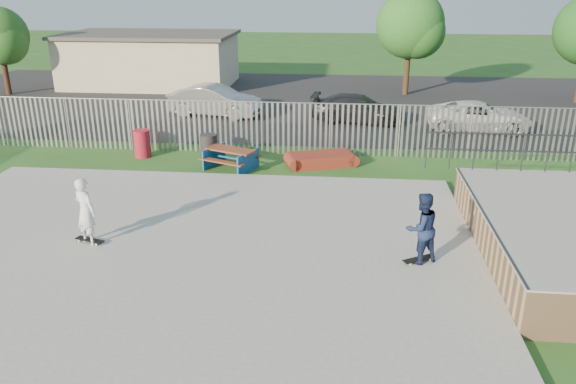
# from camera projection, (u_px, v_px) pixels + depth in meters

# --- Properties ---
(ground) EXTENTS (120.00, 120.00, 0.00)m
(ground) POSITION_uv_depth(u_px,v_px,m) (170.00, 260.00, 13.58)
(ground) COLOR #2A571D
(ground) RESTS_ON ground
(concrete_slab) EXTENTS (15.00, 12.00, 0.15)m
(concrete_slab) POSITION_uv_depth(u_px,v_px,m) (170.00, 257.00, 13.56)
(concrete_slab) COLOR gray
(concrete_slab) RESTS_ON ground
(quarter_pipe) EXTENTS (5.50, 7.05, 2.19)m
(quarter_pipe) POSITION_uv_depth(u_px,v_px,m) (566.00, 237.00, 13.49)
(quarter_pipe) COLOR #A7805D
(quarter_pipe) RESTS_ON ground
(fence) EXTENTS (26.04, 16.02, 2.00)m
(fence) POSITION_uv_depth(u_px,v_px,m) (242.00, 163.00, 17.40)
(fence) COLOR gray
(fence) RESTS_ON ground
(picnic_table) EXTENTS (2.18, 2.01, 0.74)m
(picnic_table) POSITION_uv_depth(u_px,v_px,m) (231.00, 159.00, 19.92)
(picnic_table) COLOR brown
(picnic_table) RESTS_ON ground
(funbox) EXTENTS (2.39, 1.70, 0.43)m
(funbox) POSITION_uv_depth(u_px,v_px,m) (321.00, 160.00, 20.35)
(funbox) COLOR maroon
(funbox) RESTS_ON ground
(trash_bin_red) EXTENTS (0.62, 0.62, 1.04)m
(trash_bin_red) POSITION_uv_depth(u_px,v_px,m) (142.00, 144.00, 21.22)
(trash_bin_red) COLOR maroon
(trash_bin_red) RESTS_ON ground
(trash_bin_grey) EXTENTS (0.62, 0.62, 1.04)m
(trash_bin_grey) POSITION_uv_depth(u_px,v_px,m) (209.00, 148.00, 20.64)
(trash_bin_grey) COLOR black
(trash_bin_grey) RESTS_ON ground
(parking_lot) EXTENTS (40.00, 18.00, 0.02)m
(parking_lot) POSITION_uv_depth(u_px,v_px,m) (270.00, 100.00, 31.24)
(parking_lot) COLOR black
(parking_lot) RESTS_ON ground
(car_silver) EXTENTS (4.77, 2.45, 1.50)m
(car_silver) POSITION_uv_depth(u_px,v_px,m) (215.00, 101.00, 27.32)
(car_silver) COLOR #AFAFB4
(car_silver) RESTS_ON parking_lot
(car_dark) EXTENTS (4.56, 2.27, 1.27)m
(car_dark) POSITION_uv_depth(u_px,v_px,m) (358.00, 109.00, 26.24)
(car_dark) COLOR black
(car_dark) RESTS_ON parking_lot
(car_white) EXTENTS (4.64, 2.36, 1.25)m
(car_white) POSITION_uv_depth(u_px,v_px,m) (479.00, 116.00, 24.83)
(car_white) COLOR white
(car_white) RESTS_ON parking_lot
(building) EXTENTS (10.40, 6.40, 3.20)m
(building) POSITION_uv_depth(u_px,v_px,m) (151.00, 59.00, 35.10)
(building) COLOR beige
(building) RESTS_ON ground
(tree_mid) EXTENTS (3.79, 3.79, 5.84)m
(tree_mid) POSITION_uv_depth(u_px,v_px,m) (410.00, 25.00, 31.30)
(tree_mid) COLOR #412E1A
(tree_mid) RESTS_ON ground
(skateboard_a) EXTENTS (0.79, 0.57, 0.08)m
(skateboard_a) POSITION_uv_depth(u_px,v_px,m) (418.00, 260.00, 13.19)
(skateboard_a) COLOR black
(skateboard_a) RESTS_ON concrete_slab
(skateboard_b) EXTENTS (0.82, 0.44, 0.08)m
(skateboard_b) POSITION_uv_depth(u_px,v_px,m) (90.00, 241.00, 14.14)
(skateboard_b) COLOR black
(skateboard_b) RESTS_ON concrete_slab
(skater_navy) EXTENTS (1.05, 0.98, 1.72)m
(skater_navy) POSITION_uv_depth(u_px,v_px,m) (421.00, 228.00, 12.89)
(skater_navy) COLOR #162346
(skater_navy) RESTS_ON concrete_slab
(skater_white) EXTENTS (0.75, 0.66, 1.72)m
(skater_white) POSITION_uv_depth(u_px,v_px,m) (86.00, 211.00, 13.85)
(skater_white) COLOR white
(skater_white) RESTS_ON concrete_slab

